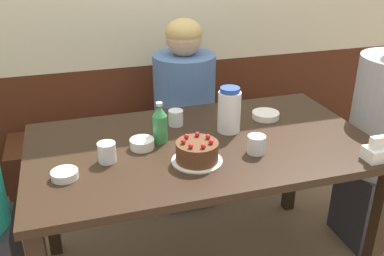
{
  "coord_description": "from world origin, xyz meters",
  "views": [
    {
      "loc": [
        -0.54,
        -1.61,
        1.59
      ],
      "look_at": [
        -0.03,
        0.05,
        0.8
      ],
      "focal_mm": 40.0,
      "sensor_mm": 36.0,
      "label": 1
    }
  ],
  "objects_px": {
    "napkin_holder": "(378,151)",
    "bowl_rice_small": "(65,175)",
    "person_grey_tee": "(185,116)",
    "water_pitcher": "(229,110)",
    "bench_seat": "(162,158)",
    "soju_bottle": "(160,124)",
    "bowl_side_dish": "(266,115)",
    "glass_water_tall": "(256,144)",
    "bowl_soup_white": "(142,144)",
    "glass_shot_small": "(176,118)",
    "birthday_cake": "(197,152)",
    "glass_tumbler_short": "(107,152)"
  },
  "relations": [
    {
      "from": "napkin_holder",
      "to": "bowl_side_dish",
      "type": "distance_m",
      "value": 0.58
    },
    {
      "from": "bowl_soup_white",
      "to": "glass_shot_small",
      "type": "xyz_separation_m",
      "value": [
        0.2,
        0.19,
        0.02
      ]
    },
    {
      "from": "bench_seat",
      "to": "glass_tumbler_short",
      "type": "distance_m",
      "value": 1.13
    },
    {
      "from": "glass_water_tall",
      "to": "glass_tumbler_short",
      "type": "relative_size",
      "value": 0.94
    },
    {
      "from": "glass_tumbler_short",
      "to": "person_grey_tee",
      "type": "height_order",
      "value": "person_grey_tee"
    },
    {
      "from": "glass_shot_small",
      "to": "glass_water_tall",
      "type": "bearing_deg",
      "value": -56.3
    },
    {
      "from": "water_pitcher",
      "to": "soju_bottle",
      "type": "xyz_separation_m",
      "value": [
        -0.33,
        -0.02,
        -0.02
      ]
    },
    {
      "from": "napkin_holder",
      "to": "glass_shot_small",
      "type": "distance_m",
      "value": 0.9
    },
    {
      "from": "birthday_cake",
      "to": "napkin_holder",
      "type": "height_order",
      "value": "same"
    },
    {
      "from": "birthday_cake",
      "to": "bowl_side_dish",
      "type": "bearing_deg",
      "value": 34.94
    },
    {
      "from": "soju_bottle",
      "to": "bowl_soup_white",
      "type": "height_order",
      "value": "soju_bottle"
    },
    {
      "from": "person_grey_tee",
      "to": "water_pitcher",
      "type": "bearing_deg",
      "value": 3.51
    },
    {
      "from": "bowl_soup_white",
      "to": "bowl_rice_small",
      "type": "xyz_separation_m",
      "value": [
        -0.33,
        -0.16,
        -0.01
      ]
    },
    {
      "from": "water_pitcher",
      "to": "bowl_side_dish",
      "type": "xyz_separation_m",
      "value": [
        0.23,
        0.09,
        -0.09
      ]
    },
    {
      "from": "glass_tumbler_short",
      "to": "birthday_cake",
      "type": "bearing_deg",
      "value": -16.89
    },
    {
      "from": "water_pitcher",
      "to": "bowl_side_dish",
      "type": "bearing_deg",
      "value": 20.51
    },
    {
      "from": "soju_bottle",
      "to": "bowl_rice_small",
      "type": "xyz_separation_m",
      "value": [
        -0.42,
        -0.2,
        -0.07
      ]
    },
    {
      "from": "glass_tumbler_short",
      "to": "bowl_rice_small",
      "type": "bearing_deg",
      "value": -153.92
    },
    {
      "from": "water_pitcher",
      "to": "glass_tumbler_short",
      "type": "height_order",
      "value": "water_pitcher"
    },
    {
      "from": "bench_seat",
      "to": "napkin_holder",
      "type": "xyz_separation_m",
      "value": [
        0.64,
        -1.19,
        0.56
      ]
    },
    {
      "from": "bench_seat",
      "to": "person_grey_tee",
      "type": "bearing_deg",
      "value": -50.05
    },
    {
      "from": "napkin_holder",
      "to": "bowl_rice_small",
      "type": "xyz_separation_m",
      "value": [
        -1.23,
        0.22,
        -0.02
      ]
    },
    {
      "from": "bowl_rice_small",
      "to": "bench_seat",
      "type": "bearing_deg",
      "value": 58.7
    },
    {
      "from": "bowl_side_dish",
      "to": "bowl_soup_white",
      "type": "bearing_deg",
      "value": -167.79
    },
    {
      "from": "soju_bottle",
      "to": "birthday_cake",
      "type": "bearing_deg",
      "value": -65.44
    },
    {
      "from": "napkin_holder",
      "to": "glass_shot_small",
      "type": "relative_size",
      "value": 1.46
    },
    {
      "from": "bench_seat",
      "to": "water_pitcher",
      "type": "xyz_separation_m",
      "value": [
        0.16,
        -0.76,
        0.62
      ]
    },
    {
      "from": "bowl_rice_small",
      "to": "glass_tumbler_short",
      "type": "relative_size",
      "value": 1.23
    },
    {
      "from": "birthday_cake",
      "to": "person_grey_tee",
      "type": "bearing_deg",
      "value": 77.28
    },
    {
      "from": "bench_seat",
      "to": "glass_shot_small",
      "type": "height_order",
      "value": "glass_shot_small"
    },
    {
      "from": "bowl_side_dish",
      "to": "bench_seat",
      "type": "bearing_deg",
      "value": 120.23
    },
    {
      "from": "soju_bottle",
      "to": "person_grey_tee",
      "type": "height_order",
      "value": "person_grey_tee"
    },
    {
      "from": "bowl_soup_white",
      "to": "bowl_side_dish",
      "type": "height_order",
      "value": "bowl_soup_white"
    },
    {
      "from": "person_grey_tee",
      "to": "soju_bottle",
      "type": "bearing_deg",
      "value": -24.92
    },
    {
      "from": "bowl_soup_white",
      "to": "glass_shot_small",
      "type": "height_order",
      "value": "glass_shot_small"
    },
    {
      "from": "glass_tumbler_short",
      "to": "glass_shot_small",
      "type": "distance_m",
      "value": 0.45
    },
    {
      "from": "bowl_side_dish",
      "to": "glass_water_tall",
      "type": "relative_size",
      "value": 1.75
    },
    {
      "from": "glass_shot_small",
      "to": "bench_seat",
      "type": "bearing_deg",
      "value": 84.37
    },
    {
      "from": "person_grey_tee",
      "to": "bowl_side_dish",
      "type": "bearing_deg",
      "value": 27.2
    },
    {
      "from": "birthday_cake",
      "to": "bowl_soup_white",
      "type": "bearing_deg",
      "value": 136.22
    },
    {
      "from": "bench_seat",
      "to": "soju_bottle",
      "type": "height_order",
      "value": "soju_bottle"
    },
    {
      "from": "bowl_rice_small",
      "to": "person_grey_tee",
      "type": "relative_size",
      "value": 0.09
    },
    {
      "from": "birthday_cake",
      "to": "glass_shot_small",
      "type": "bearing_deg",
      "value": 88.24
    },
    {
      "from": "bowl_soup_white",
      "to": "bowl_side_dish",
      "type": "xyz_separation_m",
      "value": [
        0.65,
        0.14,
        -0.01
      ]
    },
    {
      "from": "napkin_holder",
      "to": "bowl_soup_white",
      "type": "xyz_separation_m",
      "value": [
        -0.9,
        0.38,
        -0.02
      ]
    },
    {
      "from": "water_pitcher",
      "to": "person_grey_tee",
      "type": "bearing_deg",
      "value": 93.51
    },
    {
      "from": "bench_seat",
      "to": "napkin_holder",
      "type": "height_order",
      "value": "napkin_holder"
    },
    {
      "from": "bowl_side_dish",
      "to": "glass_tumbler_short",
      "type": "height_order",
      "value": "glass_tumbler_short"
    },
    {
      "from": "birthday_cake",
      "to": "glass_water_tall",
      "type": "relative_size",
      "value": 2.69
    },
    {
      "from": "bench_seat",
      "to": "bowl_soup_white",
      "type": "bearing_deg",
      "value": -107.95
    }
  ]
}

